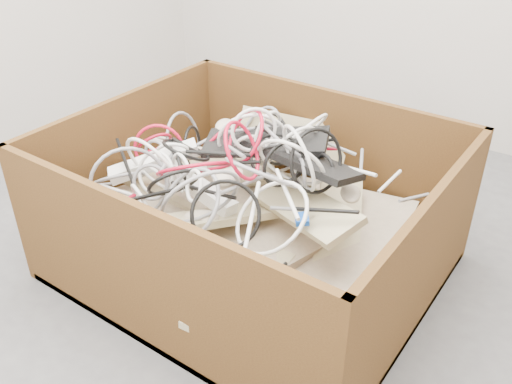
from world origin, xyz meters
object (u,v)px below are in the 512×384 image
Objects in this scene: cardboard_box at (249,234)px; power_strip_right at (199,188)px; vga_plug at (302,219)px; power_strip_left at (154,162)px.

power_strip_right is (-0.12, -0.11, 0.20)m from cardboard_box.
power_strip_right is at bearing -125.11° from vga_plug.
vga_plug is (0.60, 0.00, -0.01)m from power_strip_left.
vga_plug is at bearing 8.62° from power_strip_right.
cardboard_box is 0.42m from power_strip_left.
vga_plug is at bearing -47.86° from power_strip_left.
cardboard_box is at bearing -32.53° from power_strip_left.
power_strip_left reaches higher than vga_plug.
power_strip_left is 7.06× the size of vga_plug.
power_strip_left is 1.07× the size of power_strip_right.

